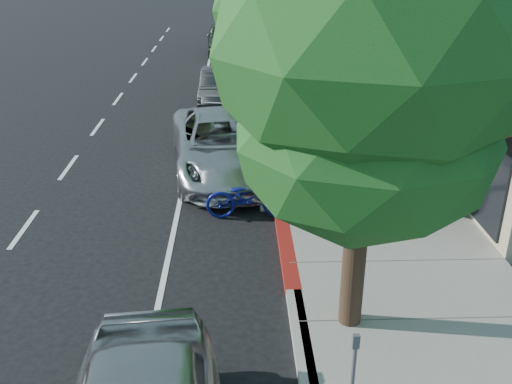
{
  "coord_description": "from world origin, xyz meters",
  "views": [
    {
      "loc": [
        -1.04,
        -10.27,
        6.4
      ],
      "look_at": [
        -0.67,
        0.97,
        1.35
      ],
      "focal_mm": 40.0,
      "sensor_mm": 36.0,
      "label": 1
    }
  ],
  "objects_px": {
    "street_tree_0": "(371,55)",
    "white_pickup": "(243,51)",
    "bicycle": "(249,197)",
    "silver_suv": "(224,144)",
    "dark_sedan": "(219,86)",
    "pedestrian": "(337,89)",
    "cyclist": "(262,173)",
    "dark_suv_far": "(225,38)",
    "street_tree_1": "(317,12)"
  },
  "relations": [
    {
      "from": "street_tree_0",
      "to": "white_pickup",
      "type": "height_order",
      "value": "street_tree_0"
    },
    {
      "from": "bicycle",
      "to": "silver_suv",
      "type": "bearing_deg",
      "value": 12.01
    },
    {
      "from": "dark_sedan",
      "to": "pedestrian",
      "type": "height_order",
      "value": "pedestrian"
    },
    {
      "from": "cyclist",
      "to": "street_tree_0",
      "type": "bearing_deg",
      "value": -175.08
    },
    {
      "from": "dark_sedan",
      "to": "cyclist",
      "type": "bearing_deg",
      "value": -80.8
    },
    {
      "from": "silver_suv",
      "to": "dark_sedan",
      "type": "xyz_separation_m",
      "value": [
        -0.34,
        7.78,
        -0.17
      ]
    },
    {
      "from": "dark_sedan",
      "to": "bicycle",
      "type": "bearing_deg",
      "value": -83.02
    },
    {
      "from": "bicycle",
      "to": "dark_suv_far",
      "type": "distance_m",
      "value": 22.15
    },
    {
      "from": "dark_suv_far",
      "to": "cyclist",
      "type": "bearing_deg",
      "value": -89.16
    },
    {
      "from": "street_tree_1",
      "to": "silver_suv",
      "type": "relative_size",
      "value": 1.27
    },
    {
      "from": "street_tree_1",
      "to": "cyclist",
      "type": "bearing_deg",
      "value": -143.24
    },
    {
      "from": "white_pickup",
      "to": "pedestrian",
      "type": "relative_size",
      "value": 3.59
    },
    {
      "from": "street_tree_0",
      "to": "white_pickup",
      "type": "xyz_separation_m",
      "value": [
        -1.6,
        22.15,
        -3.94
      ]
    },
    {
      "from": "dark_sedan",
      "to": "white_pickup",
      "type": "xyz_separation_m",
      "value": [
        1.1,
        6.88,
        0.21
      ]
    },
    {
      "from": "cyclist",
      "to": "pedestrian",
      "type": "distance_m",
      "value": 8.94
    },
    {
      "from": "bicycle",
      "to": "street_tree_0",
      "type": "bearing_deg",
      "value": -159.4
    },
    {
      "from": "silver_suv",
      "to": "white_pickup",
      "type": "distance_m",
      "value": 14.67
    },
    {
      "from": "street_tree_1",
      "to": "dark_suv_far",
      "type": "height_order",
      "value": "street_tree_1"
    },
    {
      "from": "dark_sedan",
      "to": "pedestrian",
      "type": "xyz_separation_m",
      "value": [
        4.62,
        -1.95,
        0.32
      ]
    },
    {
      "from": "street_tree_1",
      "to": "silver_suv",
      "type": "xyz_separation_m",
      "value": [
        -2.36,
        1.5,
        -3.89
      ]
    },
    {
      "from": "cyclist",
      "to": "bicycle",
      "type": "height_order",
      "value": "cyclist"
    },
    {
      "from": "bicycle",
      "to": "pedestrian",
      "type": "distance_m",
      "value": 9.6
    },
    {
      "from": "dark_suv_far",
      "to": "pedestrian",
      "type": "height_order",
      "value": "pedestrian"
    },
    {
      "from": "cyclist",
      "to": "white_pickup",
      "type": "height_order",
      "value": "cyclist"
    },
    {
      "from": "street_tree_1",
      "to": "pedestrian",
      "type": "relative_size",
      "value": 4.53
    },
    {
      "from": "street_tree_0",
      "to": "dark_suv_far",
      "type": "relative_size",
      "value": 1.5
    },
    {
      "from": "street_tree_1",
      "to": "dark_suv_far",
      "type": "relative_size",
      "value": 1.5
    },
    {
      "from": "street_tree_1",
      "to": "street_tree_0",
      "type": "bearing_deg",
      "value": -90.0
    },
    {
      "from": "street_tree_0",
      "to": "dark_sedan",
      "type": "xyz_separation_m",
      "value": [
        -2.7,
        15.28,
        -4.15
      ]
    },
    {
      "from": "street_tree_1",
      "to": "cyclist",
      "type": "height_order",
      "value": "street_tree_1"
    },
    {
      "from": "cyclist",
      "to": "silver_suv",
      "type": "height_order",
      "value": "cyclist"
    },
    {
      "from": "silver_suv",
      "to": "dark_sedan",
      "type": "distance_m",
      "value": 7.78
    },
    {
      "from": "street_tree_1",
      "to": "white_pickup",
      "type": "bearing_deg",
      "value": 95.65
    },
    {
      "from": "street_tree_1",
      "to": "white_pickup",
      "type": "distance_m",
      "value": 16.68
    },
    {
      "from": "silver_suv",
      "to": "pedestrian",
      "type": "xyz_separation_m",
      "value": [
        4.28,
        5.82,
        0.16
      ]
    },
    {
      "from": "cyclist",
      "to": "bicycle",
      "type": "xyz_separation_m",
      "value": [
        -0.35,
        -0.56,
        -0.41
      ]
    },
    {
      "from": "street_tree_1",
      "to": "dark_suv_far",
      "type": "distance_m",
      "value": 21.08
    },
    {
      "from": "cyclist",
      "to": "silver_suv",
      "type": "xyz_separation_m",
      "value": [
        -1.02,
        2.5,
        -0.11
      ]
    },
    {
      "from": "street_tree_0",
      "to": "pedestrian",
      "type": "height_order",
      "value": "street_tree_0"
    },
    {
      "from": "bicycle",
      "to": "pedestrian",
      "type": "xyz_separation_m",
      "value": [
        3.62,
        8.88,
        0.46
      ]
    },
    {
      "from": "street_tree_1",
      "to": "bicycle",
      "type": "distance_m",
      "value": 4.78
    },
    {
      "from": "street_tree_1",
      "to": "white_pickup",
      "type": "height_order",
      "value": "street_tree_1"
    },
    {
      "from": "street_tree_1",
      "to": "dark_suv_far",
      "type": "bearing_deg",
      "value": 97.31
    },
    {
      "from": "bicycle",
      "to": "pedestrian",
      "type": "relative_size",
      "value": 1.22
    },
    {
      "from": "dark_sedan",
      "to": "white_pickup",
      "type": "relative_size",
      "value": 0.68
    },
    {
      "from": "dark_suv_far",
      "to": "dark_sedan",
      "type": "bearing_deg",
      "value": -92.93
    },
    {
      "from": "street_tree_1",
      "to": "white_pickup",
      "type": "xyz_separation_m",
      "value": [
        -1.6,
        16.15,
        -3.84
      ]
    },
    {
      "from": "street_tree_0",
      "to": "white_pickup",
      "type": "bearing_deg",
      "value": 94.13
    },
    {
      "from": "street_tree_0",
      "to": "bicycle",
      "type": "distance_m",
      "value": 6.39
    },
    {
      "from": "street_tree_1",
      "to": "dark_sedan",
      "type": "distance_m",
      "value": 10.48
    }
  ]
}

